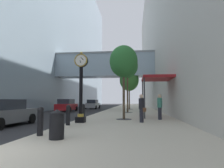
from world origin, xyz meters
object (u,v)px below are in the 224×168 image
(street_tree_mid_near, at_px, (127,66))
(street_tree_near, at_px, (124,62))
(pedestrian_by_clock, at_px, (160,106))
(car_red_far, at_px, (67,105))
(car_grey_near, at_px, (3,113))
(street_clock, at_px, (81,83))
(trash_bin, at_px, (57,124))
(pedestrian_walking, at_px, (142,107))
(bollard_second, at_px, (68,114))
(bollard_nearest, at_px, (40,120))
(bollard_third, at_px, (83,111))
(car_silver_mid, at_px, (93,104))
(street_tree_mid_far, at_px, (129,80))

(street_tree_mid_near, bearing_deg, street_tree_near, -90.00)
(pedestrian_by_clock, height_order, car_red_far, pedestrian_by_clock)
(street_tree_near, distance_m, car_grey_near, 8.51)
(street_clock, bearing_deg, pedestrian_by_clock, 25.11)
(trash_bin, distance_m, pedestrian_by_clock, 8.90)
(trash_bin, xyz_separation_m, car_red_far, (-6.40, 19.34, 0.13))
(pedestrian_by_clock, bearing_deg, pedestrian_walking, -124.35)
(bollard_second, relative_size, trash_bin, 1.07)
(bollard_nearest, distance_m, car_grey_near, 5.27)
(car_grey_near, distance_m, car_red_far, 15.38)
(bollard_nearest, relative_size, pedestrian_by_clock, 0.62)
(car_grey_near, relative_size, car_red_far, 1.01)
(trash_bin, bearing_deg, bollard_third, 97.25)
(car_silver_mid, xyz_separation_m, car_red_far, (-1.79, -8.65, 0.02))
(bollard_second, xyz_separation_m, street_tree_mid_far, (2.89, 19.92, 3.90))
(street_tree_near, height_order, pedestrian_by_clock, street_tree_near)
(street_clock, distance_m, street_tree_near, 3.88)
(car_silver_mid, bearing_deg, bollard_second, -81.29)
(car_red_far, bearing_deg, car_grey_near, -84.39)
(street_tree_mid_near, distance_m, car_grey_near, 14.29)
(pedestrian_by_clock, xyz_separation_m, car_red_far, (-10.93, 11.69, -0.29))
(street_tree_near, xyz_separation_m, pedestrian_walking, (1.20, -1.90, -3.27))
(street_clock, relative_size, bollard_second, 3.97)
(bollard_nearest, xyz_separation_m, street_tree_mid_near, (2.89, 15.09, 4.68))
(street_clock, height_order, car_silver_mid, street_clock)
(street_tree_near, xyz_separation_m, street_tree_mid_far, (0.00, 16.20, 0.30))
(trash_bin, bearing_deg, car_grey_near, 140.49)
(street_clock, bearing_deg, pedestrian_walking, 6.37)
(street_tree_mid_far, distance_m, car_silver_mid, 8.71)
(trash_bin, height_order, pedestrian_walking, pedestrian_walking)
(street_clock, height_order, bollard_second, street_clock)
(pedestrian_walking, bearing_deg, pedestrian_by_clock, 55.65)
(street_clock, distance_m, street_tree_mid_near, 11.10)
(street_clock, bearing_deg, car_silver_mid, 100.04)
(car_silver_mid, bearing_deg, car_red_far, -101.71)
(bollard_third, bearing_deg, bollard_second, -90.00)
(bollard_third, height_order, car_red_far, car_red_far)
(street_clock, height_order, car_red_far, street_clock)
(pedestrian_walking, xyz_separation_m, car_red_far, (-9.58, 13.67, -0.25))
(pedestrian_by_clock, bearing_deg, car_grey_near, -159.02)
(bollard_second, relative_size, car_silver_mid, 0.27)
(trash_bin, xyz_separation_m, pedestrian_by_clock, (4.53, 7.65, 0.42))
(bollard_nearest, distance_m, trash_bin, 1.08)
(bollard_third, relative_size, street_tree_mid_near, 0.17)
(bollard_third, height_order, car_silver_mid, car_silver_mid)
(bollard_third, xyz_separation_m, pedestrian_walking, (4.09, -1.46, 0.34))
(bollard_third, relative_size, street_tree_near, 0.21)
(bollard_nearest, bearing_deg, trash_bin, -33.04)
(street_clock, height_order, bollard_third, street_clock)
(street_tree_mid_near, xyz_separation_m, car_silver_mid, (-6.58, 12.31, -4.62))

